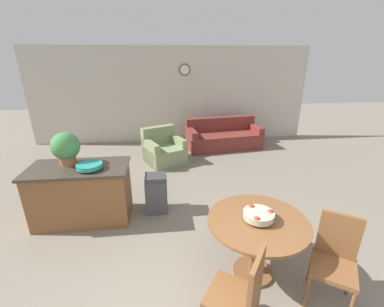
# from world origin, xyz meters

# --- Properties ---
(wall_back) EXTENTS (8.00, 0.09, 2.70)m
(wall_back) POSITION_xyz_m (0.00, 6.42, 1.35)
(wall_back) COLOR beige
(wall_back) RESTS_ON ground_plane
(dining_table) EXTENTS (1.11, 1.11, 0.75)m
(dining_table) POSITION_xyz_m (0.68, 1.10, 0.58)
(dining_table) COLOR brown
(dining_table) RESTS_ON ground_plane
(dining_chair_near_left) EXTENTS (0.58, 0.58, 0.96)m
(dining_chair_near_left) POSITION_xyz_m (0.30, 0.42, 0.52)
(dining_chair_near_left) COLOR brown
(dining_chair_near_left) RESTS_ON ground_plane
(dining_chair_near_right) EXTENTS (0.58, 0.58, 0.96)m
(dining_chair_near_right) POSITION_xyz_m (1.37, 0.72, 0.52)
(dining_chair_near_right) COLOR brown
(dining_chair_near_right) RESTS_ON ground_plane
(fruit_bowl) EXTENTS (0.33, 0.33, 0.12)m
(fruit_bowl) POSITION_xyz_m (0.69, 1.10, 0.81)
(fruit_bowl) COLOR #B7B29E
(fruit_bowl) RESTS_ON dining_table
(kitchen_island) EXTENTS (1.45, 0.75, 0.89)m
(kitchen_island) POSITION_xyz_m (-1.58, 2.48, 0.45)
(kitchen_island) COLOR brown
(kitchen_island) RESTS_ON ground_plane
(teal_bowl) EXTENTS (0.37, 0.37, 0.09)m
(teal_bowl) POSITION_xyz_m (-1.38, 2.38, 0.94)
(teal_bowl) COLOR teal
(teal_bowl) RESTS_ON kitchen_island
(potted_plant) EXTENTS (0.41, 0.41, 0.49)m
(potted_plant) POSITION_xyz_m (-1.75, 2.62, 1.16)
(potted_plant) COLOR #A36642
(potted_plant) RESTS_ON kitchen_island
(trash_bin) EXTENTS (0.35, 0.31, 0.65)m
(trash_bin) POSITION_xyz_m (-0.46, 2.58, 0.32)
(trash_bin) COLOR #47474C
(trash_bin) RESTS_ON ground_plane
(couch) EXTENTS (2.11, 1.10, 0.80)m
(couch) POSITION_xyz_m (1.37, 5.57, 0.28)
(couch) COLOR maroon
(couch) RESTS_ON ground_plane
(armchair) EXTENTS (1.11, 1.11, 0.83)m
(armchair) POSITION_xyz_m (-0.31, 4.68, 0.28)
(armchair) COLOR gray
(armchair) RESTS_ON ground_plane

